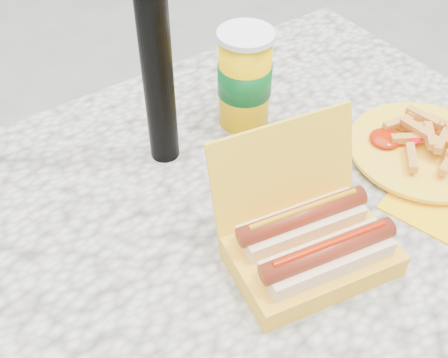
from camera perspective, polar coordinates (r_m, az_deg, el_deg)
picnic_table at (r=0.98m, az=-0.74°, el=-7.24°), size 1.20×0.80×0.75m
hotdog_box at (r=0.81m, az=8.76°, el=-6.39°), size 0.26×0.23×0.18m
fries_plate at (r=1.04m, az=19.89°, el=2.62°), size 0.29×0.37×0.05m
soda_cup at (r=1.01m, az=2.11°, el=10.14°), size 0.10×0.10×0.19m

